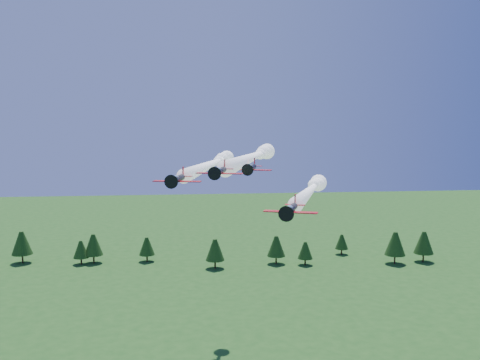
{
  "coord_description": "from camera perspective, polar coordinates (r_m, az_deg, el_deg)",
  "views": [
    {
      "loc": [
        -8.84,
        -84.72,
        52.93
      ],
      "look_at": [
        0.28,
        0.0,
        43.46
      ],
      "focal_mm": 40.0,
      "sensor_mm": 36.0,
      "label": 1
    }
  ],
  "objects": [
    {
      "name": "treeline",
      "position": [
        200.28,
        -2.77,
        -6.99
      ],
      "size": [
        173.51,
        23.41,
        11.92
      ],
      "color": "#382314",
      "rests_on": "ground"
    },
    {
      "name": "plane_right",
      "position": [
        107.91,
        7.56,
        -1.04
      ],
      "size": [
        19.81,
        42.02,
        3.7
      ],
      "rotation": [
        0.0,
        0.0,
        -0.36
      ],
      "color": "black",
      "rests_on": "ground"
    },
    {
      "name": "plane_left",
      "position": [
        118.91,
        -3.0,
        1.73
      ],
      "size": [
        17.96,
        55.55,
        3.7
      ],
      "rotation": [
        0.0,
        0.0,
        -0.24
      ],
      "color": "black",
      "rests_on": "ground"
    },
    {
      "name": "plane_slot",
      "position": [
        91.22,
        1.2,
        1.3
      ],
      "size": [
        7.14,
        7.93,
        2.51
      ],
      "rotation": [
        0.0,
        0.0,
        -0.3
      ],
      "color": "black",
      "rests_on": "ground"
    },
    {
      "name": "plane_lead",
      "position": [
        107.48,
        1.48,
        2.52
      ],
      "size": [
        19.96,
        55.25,
        3.7
      ],
      "rotation": [
        0.0,
        0.0,
        -0.29
      ],
      "color": "black",
      "rests_on": "ground"
    }
  ]
}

